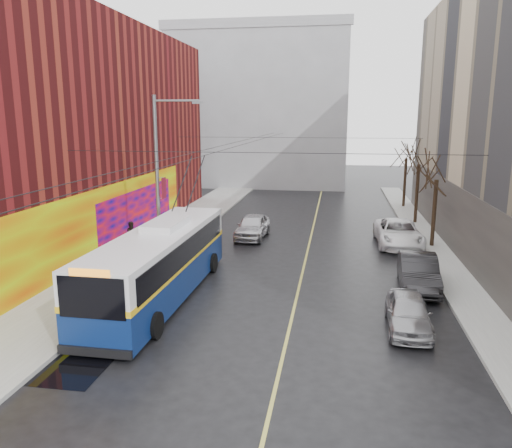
% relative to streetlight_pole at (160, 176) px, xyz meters
% --- Properties ---
extents(ground, '(140.00, 140.00, 0.00)m').
position_rel_streetlight_pole_xyz_m(ground, '(6.14, -10.00, -4.85)').
color(ground, black).
rests_on(ground, ground).
extents(sidewalk_left, '(4.00, 60.00, 0.15)m').
position_rel_streetlight_pole_xyz_m(sidewalk_left, '(-1.86, 2.00, -4.77)').
color(sidewalk_left, gray).
rests_on(sidewalk_left, ground).
extents(sidewalk_right, '(2.00, 60.00, 0.15)m').
position_rel_streetlight_pole_xyz_m(sidewalk_right, '(15.14, 2.00, -4.77)').
color(sidewalk_right, gray).
rests_on(sidewalk_right, ground).
extents(lane_line, '(0.12, 50.00, 0.01)m').
position_rel_streetlight_pole_xyz_m(lane_line, '(7.64, 4.00, -4.84)').
color(lane_line, '#BFB74C').
rests_on(lane_line, ground).
extents(building_left, '(12.11, 36.00, 14.00)m').
position_rel_streetlight_pole_xyz_m(building_left, '(-9.85, 3.99, 2.14)').
color(building_left, '#5A1214').
rests_on(building_left, ground).
extents(building_far, '(20.50, 12.10, 18.00)m').
position_rel_streetlight_pole_xyz_m(building_far, '(0.14, 34.99, 4.17)').
color(building_far, gray).
rests_on(building_far, ground).
extents(streetlight_pole, '(2.65, 0.60, 9.00)m').
position_rel_streetlight_pole_xyz_m(streetlight_pole, '(0.00, 0.00, 0.00)').
color(streetlight_pole, slate).
rests_on(streetlight_pole, ground).
extents(catenary_wires, '(18.00, 60.00, 0.22)m').
position_rel_streetlight_pole_xyz_m(catenary_wires, '(3.60, 4.77, 1.40)').
color(catenary_wires, black).
extents(tree_near, '(3.20, 3.20, 6.40)m').
position_rel_streetlight_pole_xyz_m(tree_near, '(15.14, 6.00, 0.13)').
color(tree_near, black).
rests_on(tree_near, ground).
extents(tree_mid, '(3.20, 3.20, 6.68)m').
position_rel_streetlight_pole_xyz_m(tree_mid, '(15.14, 13.00, 0.41)').
color(tree_mid, black).
rests_on(tree_mid, ground).
extents(tree_far, '(3.20, 3.20, 6.57)m').
position_rel_streetlight_pole_xyz_m(tree_far, '(15.14, 20.00, 0.30)').
color(tree_far, black).
rests_on(tree_far, ground).
extents(puddle, '(1.97, 3.76, 0.01)m').
position_rel_streetlight_pole_xyz_m(puddle, '(1.16, -10.96, -4.84)').
color(puddle, black).
rests_on(puddle, ground).
extents(pigeons_flying, '(3.39, 2.59, 0.97)m').
position_rel_streetlight_pole_xyz_m(pigeons_flying, '(4.67, -0.13, 2.81)').
color(pigeons_flying, slate).
extents(trolleybus, '(3.04, 12.41, 5.85)m').
position_rel_streetlight_pole_xyz_m(trolleybus, '(1.67, -5.00, -3.22)').
color(trolleybus, '#0A1E51').
rests_on(trolleybus, ground).
extents(parked_car_a, '(1.73, 4.02, 1.35)m').
position_rel_streetlight_pole_xyz_m(parked_car_a, '(12.07, -6.73, -4.17)').
color(parked_car_a, '#A6A6AB').
rests_on(parked_car_a, ground).
extents(parked_car_b, '(1.93, 4.88, 1.58)m').
position_rel_streetlight_pole_xyz_m(parked_car_b, '(13.14, -1.85, -4.06)').
color(parked_car_b, black).
rests_on(parked_car_b, ground).
extents(parked_car_c, '(2.80, 5.80, 1.59)m').
position_rel_streetlight_pole_xyz_m(parked_car_c, '(13.14, 6.26, -4.05)').
color(parked_car_c, white).
rests_on(parked_car_c, ground).
extents(following_car, '(2.03, 4.64, 1.56)m').
position_rel_streetlight_pole_xyz_m(following_car, '(3.80, 6.80, -4.07)').
color(following_car, silver).
rests_on(following_car, ground).
extents(pedestrian_a, '(0.60, 0.76, 1.83)m').
position_rel_streetlight_pole_xyz_m(pedestrian_a, '(-0.93, -3.15, -3.78)').
color(pedestrian_a, black).
rests_on(pedestrian_a, sidewalk_left).
extents(pedestrian_b, '(0.90, 0.99, 1.64)m').
position_rel_streetlight_pole_xyz_m(pedestrian_b, '(-2.78, 2.40, -3.88)').
color(pedestrian_b, black).
rests_on(pedestrian_b, sidewalk_left).
extents(pedestrian_c, '(1.01, 1.30, 1.77)m').
position_rel_streetlight_pole_xyz_m(pedestrian_c, '(-0.43, 1.95, -3.81)').
color(pedestrian_c, black).
rests_on(pedestrian_c, sidewalk_left).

